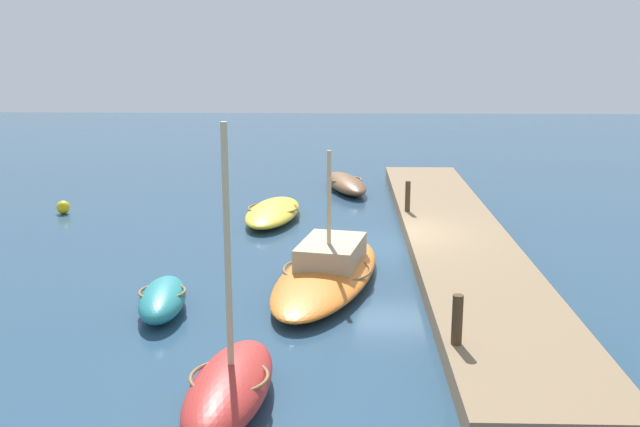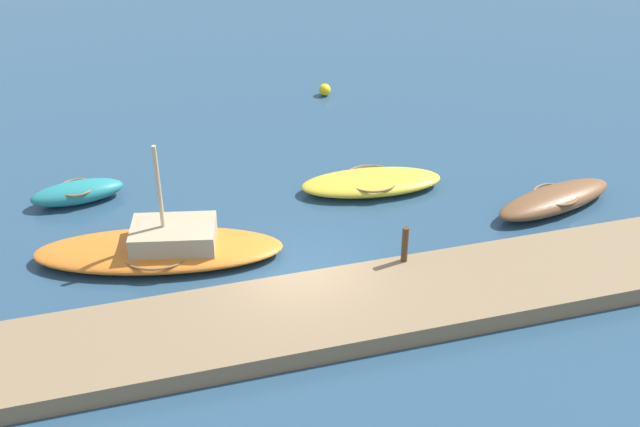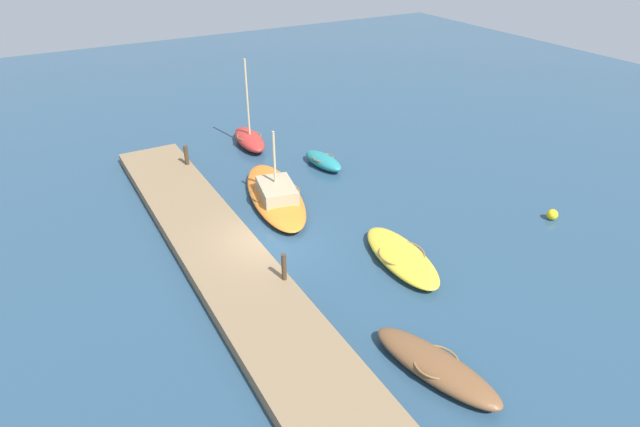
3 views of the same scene
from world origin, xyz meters
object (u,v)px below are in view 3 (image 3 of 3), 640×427
Objects in this scene: mooring_post_mid_west at (284,267)px; motorboat_yellow at (401,256)px; dinghy_teal at (323,161)px; marker_buoy at (552,215)px; mooring_post_west at (186,155)px; sailboat_orange at (275,194)px; rowboat_brown at (436,366)px; rowboat_red at (249,139)px.

motorboat_yellow is at bearing 81.74° from mooring_post_mid_west.
mooring_post_mid_west reaches higher than dinghy_teal.
marker_buoy is (1.39, 12.93, -0.81)m from mooring_post_mid_west.
motorboat_yellow is at bearing 21.53° from mooring_post_west.
sailboat_orange is 12.88m from marker_buoy.
rowboat_brown is 9.34× the size of marker_buoy.
sailboat_orange is 7.20× the size of mooring_post_west.
dinghy_teal reaches higher than marker_buoy.
rowboat_brown is 4.47× the size of mooring_post_west.
dinghy_teal is at bearing 66.64° from mooring_post_west.
mooring_post_west reaches higher than dinghy_teal.
rowboat_red is at bearing 178.97° from sailboat_orange.
sailboat_orange is 1.45× the size of rowboat_red.
rowboat_red reaches higher than rowboat_brown.
mooring_post_west is 18.37m from marker_buoy.
rowboat_brown is 1.54× the size of dinghy_teal.
sailboat_orange is at bearing -127.42° from marker_buoy.
mooring_post_mid_west is at bearing 0.00° from mooring_post_west.
rowboat_red reaches higher than sailboat_orange.
rowboat_red is 4.97× the size of mooring_post_west.
mooring_post_mid_west is (-5.97, -2.16, 0.73)m from rowboat_brown.
dinghy_teal reaches higher than motorboat_yellow.
rowboat_red reaches higher than mooring_post_mid_west.
dinghy_teal is at bearing 142.53° from mooring_post_mid_west.
mooring_post_west is (1.83, -4.34, 0.59)m from rowboat_red.
dinghy_teal is 6.07× the size of marker_buoy.
motorboat_yellow is 9.62m from dinghy_teal.
dinghy_teal is (-2.30, 3.99, -0.03)m from sailboat_orange.
rowboat_red is 10.37× the size of marker_buoy.
motorboat_yellow is 7.46m from sailboat_orange.
mooring_post_mid_west is (11.63, 0.00, 0.02)m from mooring_post_west.
rowboat_red is at bearing -149.93° from marker_buoy.
rowboat_red is 1.71× the size of dinghy_teal.
mooring_post_mid_west is at bearing -96.14° from marker_buoy.
dinghy_teal is (4.72, 2.35, -0.10)m from rowboat_red.
sailboat_orange reaches higher than mooring_post_mid_west.
rowboat_brown is 15.39m from dinghy_teal.
rowboat_brown is at bearing 9.60° from sailboat_orange.
marker_buoy is (0.68, 8.07, -0.04)m from motorboat_yellow.
marker_buoy is at bearing 91.44° from motorboat_yellow.
rowboat_brown is at bearing 19.88° from mooring_post_mid_west.
sailboat_orange is 4.61m from dinghy_teal.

